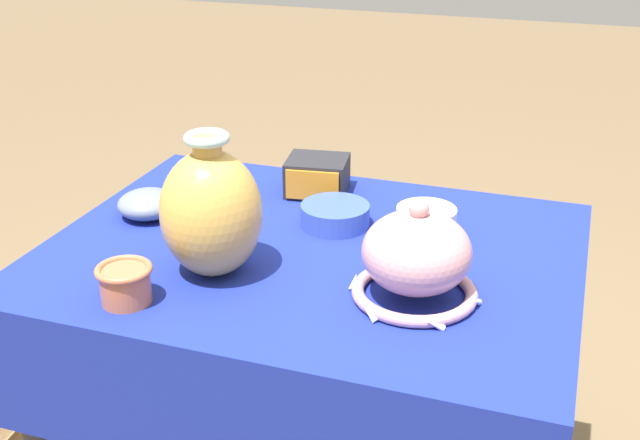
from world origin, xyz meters
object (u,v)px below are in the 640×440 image
at_px(bowl_shallow_slate, 148,204).
at_px(pot_squat_cobalt, 335,215).
at_px(cup_wide_terracotta, 125,283).
at_px(mosaic_tile_box, 317,176).
at_px(vase_dome_bell, 416,259).
at_px(pot_squat_ivory, 426,224).
at_px(vase_tall_bulbous, 211,212).

bearing_deg(bowl_shallow_slate, pot_squat_cobalt, 12.28).
height_order(pot_squat_cobalt, cup_wide_terracotta, cup_wide_terracotta).
relative_size(mosaic_tile_box, pot_squat_cobalt, 1.05).
bearing_deg(cup_wide_terracotta, pot_squat_cobalt, 59.68).
bearing_deg(vase_dome_bell, bowl_shallow_slate, 165.76).
distance_m(pot_squat_ivory, bowl_shallow_slate, 0.59).
height_order(bowl_shallow_slate, pot_squat_cobalt, bowl_shallow_slate).
relative_size(pot_squat_ivory, cup_wide_terracotta, 1.22).
relative_size(vase_tall_bulbous, pot_squat_cobalt, 1.88).
xyz_separation_m(vase_tall_bulbous, pot_squat_ivory, (0.34, 0.26, -0.09)).
bearing_deg(vase_dome_bell, vase_tall_bulbous, -175.86).
bearing_deg(cup_wide_terracotta, bowl_shallow_slate, 114.02).
bearing_deg(pot_squat_cobalt, bowl_shallow_slate, -167.72).
relative_size(mosaic_tile_box, pot_squat_ivory, 1.26).
height_order(pot_squat_ivory, bowl_shallow_slate, pot_squat_ivory).
bearing_deg(vase_dome_bell, cup_wide_terracotta, -159.42).
xyz_separation_m(vase_tall_bulbous, vase_dome_bell, (0.37, 0.03, -0.05)).
relative_size(vase_tall_bulbous, bowl_shallow_slate, 2.10).
xyz_separation_m(mosaic_tile_box, bowl_shallow_slate, (-0.30, -0.24, -0.01)).
xyz_separation_m(mosaic_tile_box, pot_squat_ivory, (0.29, -0.16, -0.01)).
height_order(mosaic_tile_box, bowl_shallow_slate, mosaic_tile_box).
relative_size(vase_dome_bell, cup_wide_terracotta, 2.35).
xyz_separation_m(vase_dome_bell, bowl_shallow_slate, (-0.62, 0.16, -0.05)).
bearing_deg(bowl_shallow_slate, pot_squat_ivory, 7.84).
relative_size(mosaic_tile_box, cup_wide_terracotta, 1.53).
xyz_separation_m(vase_dome_bell, pot_squat_ivory, (-0.03, 0.24, -0.04)).
bearing_deg(vase_tall_bulbous, mosaic_tile_box, 82.74).
height_order(bowl_shallow_slate, cup_wide_terracotta, cup_wide_terracotta).
xyz_separation_m(vase_tall_bulbous, cup_wide_terracotta, (-0.10, -0.15, -0.08)).
height_order(mosaic_tile_box, cup_wide_terracotta, mosaic_tile_box).
xyz_separation_m(pot_squat_ivory, bowl_shallow_slate, (-0.58, -0.08, -0.00)).
distance_m(mosaic_tile_box, pot_squat_cobalt, 0.18).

